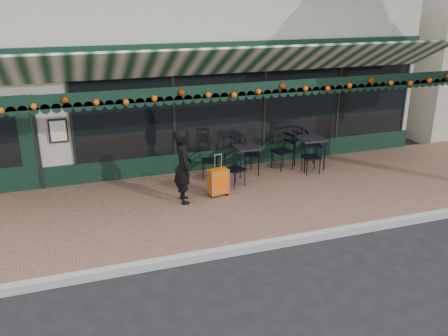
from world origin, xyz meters
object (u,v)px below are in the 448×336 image
object	(u,v)px
woman	(183,166)
cafe_table_a	(310,141)
chair_a_front	(311,157)
chair_a_right	(313,146)
cafe_table_b	(246,149)
chair_b_left	(210,161)
chair_a_left	(283,152)
chair_b_right	(252,155)
suitcase	(218,182)
chair_b_front	(235,170)

from	to	relation	value
woman	cafe_table_a	world-z (taller)	woman
woman	chair_a_front	world-z (taller)	woman
chair_a_front	chair_a_right	bearing A→B (deg)	65.28
cafe_table_b	chair_b_left	bearing A→B (deg)	172.55
cafe_table_a	chair_a_left	bearing A→B (deg)	165.85
chair_a_left	chair_b_left	xyz separation A→B (m)	(-1.94, 0.09, -0.07)
cafe_table_b	chair_b_right	size ratio (longest dim) A/B	0.86
chair_a_right	chair_b_left	size ratio (longest dim) A/B	1.10
suitcase	chair_a_right	distance (m)	3.47
woman	chair_a_front	size ratio (longest dim) A/B	1.95
woman	chair_b_front	world-z (taller)	woman
woman	chair_b_right	size ratio (longest dim) A/B	1.95
chair_a_right	chair_b_right	xyz separation A→B (m)	(-1.82, -0.12, -0.02)
cafe_table_b	chair_b_front	size ratio (longest dim) A/B	0.89
chair_a_front	suitcase	bearing A→B (deg)	-159.99
chair_a_front	chair_b_front	xyz separation A→B (m)	(-2.11, -0.18, -0.01)
chair_b_front	chair_b_left	bearing A→B (deg)	93.34
cafe_table_a	chair_a_left	size ratio (longest dim) A/B	0.87
chair_a_left	chair_b_front	size ratio (longest dim) A/B	1.17
woman	chair_a_front	xyz separation A→B (m)	(3.47, 0.68, -0.39)
woman	chair_b_left	xyz separation A→B (m)	(0.99, 1.29, -0.41)
suitcase	cafe_table_b	xyz separation A→B (m)	(1.10, 1.10, 0.32)
woman	chair_b_left	size ratio (longest dim) A/B	2.03
cafe_table_a	chair_b_right	distance (m)	1.54
chair_b_right	chair_b_front	world-z (taller)	chair_b_right
cafe_table_b	chair_a_right	bearing A→B (deg)	8.60
chair_a_front	chair_b_front	distance (m)	2.11
cafe_table_b	chair_a_right	distance (m)	2.10
woman	chair_a_left	distance (m)	3.18
cafe_table_a	chair_b_right	size ratio (longest dim) A/B	0.99
woman	chair_b_left	world-z (taller)	woman
cafe_table_a	chair_a_left	world-z (taller)	chair_a_left
chair_b_right	woman	bearing A→B (deg)	144.41
cafe_table_b	chair_a_left	xyz separation A→B (m)	(1.02, 0.03, -0.17)
woman	cafe_table_b	distance (m)	2.24
chair_b_right	chair_b_front	xyz separation A→B (m)	(-0.78, -0.86, -0.01)
cafe_table_b	chair_b_front	bearing A→B (deg)	-128.84
woman	cafe_table_b	xyz separation A→B (m)	(1.91, 1.17, -0.16)
cafe_table_a	chair_a_right	size ratio (longest dim) A/B	0.93
chair_a_left	suitcase	bearing A→B (deg)	-75.50
suitcase	chair_b_front	xyz separation A→B (m)	(0.56, 0.43, 0.08)
woman	chair_a_right	xyz separation A→B (m)	(3.97, 1.48, -0.37)
suitcase	chair_b_left	xyz separation A→B (m)	(0.18, 1.22, 0.07)
suitcase	chair_a_front	size ratio (longest dim) A/B	1.17
woman	chair_b_front	xyz separation A→B (m)	(1.37, 0.50, -0.41)
chair_a_right	cafe_table_a	bearing A→B (deg)	158.63
woman	suitcase	bearing A→B (deg)	-81.71
cafe_table_b	chair_b_right	distance (m)	0.38
chair_a_front	chair_b_left	size ratio (longest dim) A/B	1.04
chair_b_right	chair_a_front	bearing A→B (deg)	-95.01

